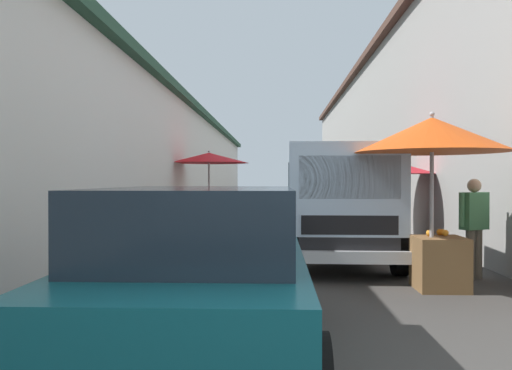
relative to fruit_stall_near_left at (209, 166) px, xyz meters
The scene contains 10 objects.
ground 3.69m from the fruit_stall_near_left, 129.97° to the right, with size 90.00×90.00×0.00m, color #3D3A38.
building_left_whitewash 4.47m from the fruit_stall_near_left, 86.84° to the left, with size 49.80×7.50×4.36m.
building_right_concrete 9.33m from the fruit_stall_near_left, 88.47° to the right, with size 49.80×7.50×6.47m.
fruit_stall_near_left is the anchor object (origin of this frame).
fruit_stall_near_right 10.26m from the fruit_stall_near_left, 155.26° to the right, with size 2.11×2.11×2.45m.
fruit_stall_mid_lane 6.13m from the fruit_stall_near_left, 130.36° to the right, with size 2.57×2.57×2.12m.
hatchback_car 12.33m from the fruit_stall_near_left, behind, with size 3.91×1.92×1.45m.
delivery_truck 8.23m from the fruit_stall_near_left, 156.67° to the right, with size 4.96×2.05×2.08m.
vendor_by_crates 9.98m from the fruit_stall_near_left, 148.57° to the right, with size 0.39×0.55×1.53m.
plastic_stool 7.01m from the fruit_stall_near_left, behind, with size 0.30×0.30×0.43m.
Camera 1 is at (-1.11, 0.24, 1.52)m, focal length 36.90 mm.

